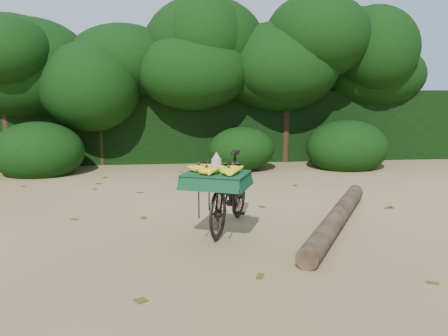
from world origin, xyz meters
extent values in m
plane|color=tan|center=(0.00, 0.00, 0.00)|extent=(80.00, 80.00, 0.00)
imported|color=black|center=(0.67, -0.14, 0.52)|extent=(1.12, 1.78, 1.04)
cube|color=black|center=(0.44, -0.70, 0.85)|extent=(0.52, 0.57, 0.03)
cube|color=#124527|center=(0.44, -0.70, 0.87)|extent=(0.93, 0.86, 0.01)
ellipsoid|color=olive|center=(0.50, -0.73, 0.92)|extent=(0.10, 0.08, 0.11)
ellipsoid|color=olive|center=(0.46, -0.64, 0.92)|extent=(0.10, 0.08, 0.11)
ellipsoid|color=olive|center=(0.37, -0.67, 0.92)|extent=(0.10, 0.08, 0.11)
ellipsoid|color=olive|center=(0.41, -0.76, 0.92)|extent=(0.10, 0.08, 0.11)
cylinder|color=#EAE5C6|center=(0.44, -0.69, 0.97)|extent=(0.12, 0.12, 0.16)
cylinder|color=brown|center=(2.16, -0.23, 0.13)|extent=(1.96, 3.16, 0.25)
cube|color=black|center=(0.00, 6.30, 0.90)|extent=(26.00, 1.80, 1.80)
camera|label=1|loc=(-0.10, -6.33, 1.91)|focal=38.00mm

